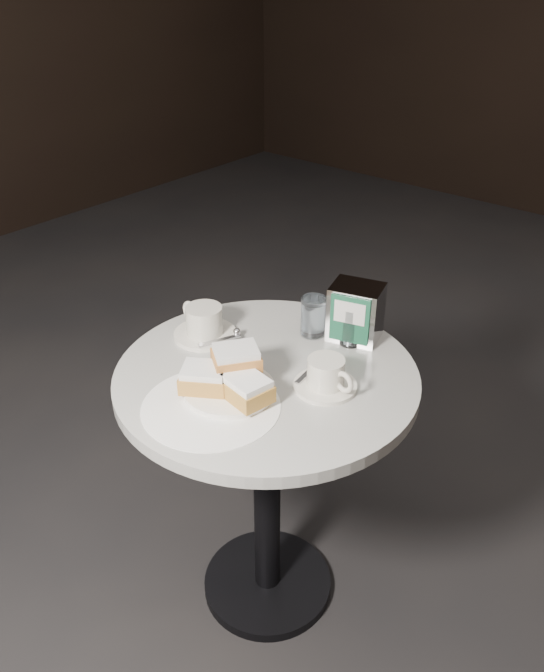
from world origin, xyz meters
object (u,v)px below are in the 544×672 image
at_px(beignet_plate, 229,380).
at_px(coffee_cup_right, 326,376).
at_px(napkin_dispenser, 356,312).
at_px(coffee_cup_left, 204,324).
at_px(water_glass_right, 352,325).
at_px(cafe_table, 267,438).
at_px(water_glass_left, 313,317).

xyz_separation_m(beignet_plate, coffee_cup_right, (0.15, 0.15, -0.00)).
distance_m(beignet_plate, napkin_dispenser, 0.38).
relative_size(coffee_cup_right, napkin_dispenser, 1.10).
distance_m(coffee_cup_left, water_glass_right, 0.36).
bearing_deg(coffee_cup_left, cafe_table, 2.90).
distance_m(coffee_cup_left, napkin_dispenser, 0.37).
bearing_deg(water_glass_left, cafe_table, -84.56).
distance_m(water_glass_left, napkin_dispenser, 0.11).
relative_size(coffee_cup_left, water_glass_right, 1.79).
bearing_deg(water_glass_right, coffee_cup_right, -71.48).
height_order(coffee_cup_left, napkin_dispenser, napkin_dispenser).
height_order(coffee_cup_right, napkin_dispenser, napkin_dispenser).
height_order(water_glass_right, napkin_dispenser, napkin_dispenser).
distance_m(cafe_table, coffee_cup_left, 0.32).
relative_size(cafe_table, water_glass_right, 7.52).
bearing_deg(cafe_table, beignet_plate, -92.69).
xyz_separation_m(water_glass_left, water_glass_right, (0.10, 0.03, -0.00)).
bearing_deg(coffee_cup_left, coffee_cup_right, 10.48).
distance_m(cafe_table, water_glass_left, 0.32).
height_order(beignet_plate, water_glass_left, water_glass_left).
height_order(beignet_plate, water_glass_right, same).
height_order(beignet_plate, coffee_cup_right, beignet_plate).
bearing_deg(coffee_cup_left, water_glass_left, 50.41).
bearing_deg(cafe_table, coffee_cup_right, 13.41).
bearing_deg(coffee_cup_left, water_glass_right, 43.58).
bearing_deg(coffee_cup_right, coffee_cup_left, -170.71).
xyz_separation_m(coffee_cup_left, water_glass_right, (0.30, 0.21, 0.01)).
bearing_deg(napkin_dispenser, water_glass_left, -165.72).
relative_size(water_glass_right, napkin_dispenser, 0.69).
xyz_separation_m(coffee_cup_right, water_glass_right, (-0.07, 0.20, 0.02)).
distance_m(coffee_cup_left, coffee_cup_right, 0.36).
xyz_separation_m(coffee_cup_left, napkin_dispenser, (0.29, 0.23, 0.04)).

